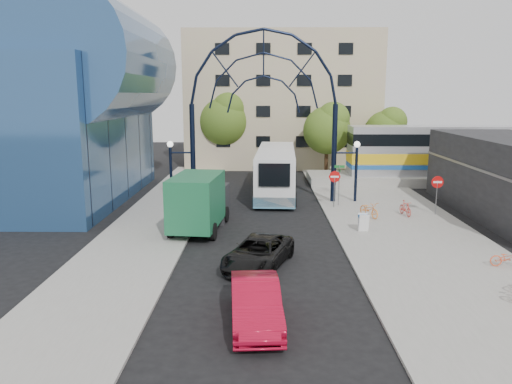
{
  "coord_description": "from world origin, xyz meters",
  "views": [
    {
      "loc": [
        -0.06,
        -21.13,
        7.66
      ],
      "look_at": [
        -0.42,
        6.0,
        2.34
      ],
      "focal_mm": 35.0,
      "sensor_mm": 36.0,
      "label": 1
    }
  ],
  "objects_px": {
    "bike_near_b": "(405,208)",
    "bike_far_a": "(508,258)",
    "do_not_enter_sign": "(437,186)",
    "tree_north_c": "(387,130)",
    "stop_sign": "(335,180)",
    "bike_near_a": "(369,209)",
    "red_sedan": "(256,303)",
    "street_name_sign": "(339,177)",
    "gateway_arch": "(264,81)",
    "tree_north_b": "(225,118)",
    "green_truck": "(200,202)",
    "train_car": "(495,150)",
    "sandwich_board": "(363,220)",
    "black_suv": "(258,253)",
    "city_bus": "(276,171)",
    "tree_north_a": "(328,127)"
  },
  "relations": [
    {
      "from": "stop_sign",
      "to": "bike_far_a",
      "type": "height_order",
      "value": "stop_sign"
    },
    {
      "from": "do_not_enter_sign",
      "to": "green_truck",
      "type": "height_order",
      "value": "green_truck"
    },
    {
      "from": "bike_near_a",
      "to": "bike_far_a",
      "type": "xyz_separation_m",
      "value": [
        4.25,
        -9.12,
        -0.09
      ]
    },
    {
      "from": "do_not_enter_sign",
      "to": "street_name_sign",
      "type": "distance_m",
      "value": 6.36
    },
    {
      "from": "gateway_arch",
      "to": "bike_near_a",
      "type": "bearing_deg",
      "value": -35.58
    },
    {
      "from": "do_not_enter_sign",
      "to": "red_sedan",
      "type": "relative_size",
      "value": 0.54
    },
    {
      "from": "gateway_arch",
      "to": "tree_north_c",
      "type": "bearing_deg",
      "value": 48.96
    },
    {
      "from": "do_not_enter_sign",
      "to": "green_truck",
      "type": "relative_size",
      "value": 0.37
    },
    {
      "from": "red_sedan",
      "to": "green_truck",
      "type": "bearing_deg",
      "value": 101.27
    },
    {
      "from": "stop_sign",
      "to": "tree_north_a",
      "type": "distance_m",
      "value": 14.23
    },
    {
      "from": "do_not_enter_sign",
      "to": "tree_north_a",
      "type": "distance_m",
      "value": 16.86
    },
    {
      "from": "tree_north_c",
      "to": "gateway_arch",
      "type": "bearing_deg",
      "value": -131.04
    },
    {
      "from": "bike_near_a",
      "to": "sandwich_board",
      "type": "bearing_deg",
      "value": -130.55
    },
    {
      "from": "train_car",
      "to": "tree_north_a",
      "type": "xyz_separation_m",
      "value": [
        -13.88,
        3.93,
        1.71
      ]
    },
    {
      "from": "gateway_arch",
      "to": "green_truck",
      "type": "relative_size",
      "value": 2.03
    },
    {
      "from": "tree_north_a",
      "to": "city_bus",
      "type": "xyz_separation_m",
      "value": [
        -5.13,
        -8.64,
        -2.78
      ]
    },
    {
      "from": "do_not_enter_sign",
      "to": "bike_near_b",
      "type": "relative_size",
      "value": 1.59
    },
    {
      "from": "train_car",
      "to": "bike_near_a",
      "type": "xyz_separation_m",
      "value": [
        -13.39,
        -12.73,
        -2.29
      ]
    },
    {
      "from": "red_sedan",
      "to": "bike_far_a",
      "type": "bearing_deg",
      "value": 22.05
    },
    {
      "from": "do_not_enter_sign",
      "to": "tree_north_c",
      "type": "xyz_separation_m",
      "value": [
        1.12,
        17.93,
        2.3
      ]
    },
    {
      "from": "do_not_enter_sign",
      "to": "tree_north_a",
      "type": "xyz_separation_m",
      "value": [
        -4.88,
        15.93,
        2.63
      ]
    },
    {
      "from": "city_bus",
      "to": "black_suv",
      "type": "bearing_deg",
      "value": -91.63
    },
    {
      "from": "tree_north_a",
      "to": "bike_near_b",
      "type": "xyz_separation_m",
      "value": [
        2.86,
        -16.22,
        -4.02
      ]
    },
    {
      "from": "bike_near_b",
      "to": "bike_far_a",
      "type": "relative_size",
      "value": 1.03
    },
    {
      "from": "tree_north_a",
      "to": "green_truck",
      "type": "height_order",
      "value": "tree_north_a"
    },
    {
      "from": "tree_north_b",
      "to": "tree_north_a",
      "type": "bearing_deg",
      "value": -21.8
    },
    {
      "from": "stop_sign",
      "to": "sandwich_board",
      "type": "bearing_deg",
      "value": -82.43
    },
    {
      "from": "gateway_arch",
      "to": "street_name_sign",
      "type": "height_order",
      "value": "gateway_arch"
    },
    {
      "from": "tree_north_c",
      "to": "bike_far_a",
      "type": "bearing_deg",
      "value": -92.6
    },
    {
      "from": "bike_near_a",
      "to": "bike_near_b",
      "type": "distance_m",
      "value": 2.42
    },
    {
      "from": "stop_sign",
      "to": "bike_near_a",
      "type": "bearing_deg",
      "value": -56.44
    },
    {
      "from": "street_name_sign",
      "to": "city_bus",
      "type": "relative_size",
      "value": 0.22
    },
    {
      "from": "sandwich_board",
      "to": "train_car",
      "type": "relative_size",
      "value": 0.04
    },
    {
      "from": "gateway_arch",
      "to": "bike_near_b",
      "type": "distance_m",
      "value": 12.76
    },
    {
      "from": "gateway_arch",
      "to": "bike_far_a",
      "type": "distance_m",
      "value": 19.35
    },
    {
      "from": "tree_north_b",
      "to": "city_bus",
      "type": "distance_m",
      "value": 13.98
    },
    {
      "from": "green_truck",
      "to": "red_sedan",
      "type": "bearing_deg",
      "value": -68.8
    },
    {
      "from": "street_name_sign",
      "to": "bike_near_b",
      "type": "height_order",
      "value": "street_name_sign"
    },
    {
      "from": "city_bus",
      "to": "tree_north_c",
      "type": "bearing_deg",
      "value": 46.21
    },
    {
      "from": "tree_north_a",
      "to": "tree_north_b",
      "type": "relative_size",
      "value": 0.88
    },
    {
      "from": "bike_near_b",
      "to": "stop_sign",
      "type": "bearing_deg",
      "value": 140.86
    },
    {
      "from": "sandwich_board",
      "to": "city_bus",
      "type": "distance_m",
      "value": 12.26
    },
    {
      "from": "tree_north_b",
      "to": "green_truck",
      "type": "relative_size",
      "value": 1.19
    },
    {
      "from": "black_suv",
      "to": "stop_sign",
      "type": "bearing_deg",
      "value": 85.45
    },
    {
      "from": "tree_north_c",
      "to": "black_suv",
      "type": "xyz_separation_m",
      "value": [
        -12.35,
        -27.61,
        -3.6
      ]
    },
    {
      "from": "green_truck",
      "to": "bike_near_a",
      "type": "height_order",
      "value": "green_truck"
    },
    {
      "from": "train_car",
      "to": "bike_near_b",
      "type": "distance_m",
      "value": 16.67
    },
    {
      "from": "tree_north_a",
      "to": "tree_north_c",
      "type": "bearing_deg",
      "value": 18.44
    },
    {
      "from": "green_truck",
      "to": "street_name_sign",
      "type": "bearing_deg",
      "value": 39.77
    },
    {
      "from": "stop_sign",
      "to": "red_sedan",
      "type": "height_order",
      "value": "stop_sign"
    }
  ]
}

